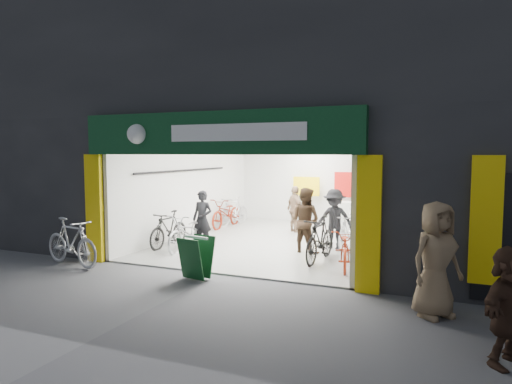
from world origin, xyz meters
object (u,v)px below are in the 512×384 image
Objects in this scene: pedestrian_near at (436,260)px; sandwich_board at (196,256)px; parked_bike at (71,242)px; bike_right_front at (320,240)px; bike_left_front at (189,232)px.

pedestrian_near is 4.68m from sandwich_board.
pedestrian_near reaches higher than parked_bike.
sandwich_board is at bearing -124.24° from bike_right_front.
pedestrian_near reaches higher than bike_left_front.
bike_right_front reaches higher than bike_left_front.
sandwich_board is (1.61, -2.38, -0.02)m from bike_left_front.
bike_left_front is 3.00m from parked_bike.
pedestrian_near reaches higher than sandwich_board.
sandwich_board is at bearing -55.46° from bike_left_front.
bike_left_front is at bearing -174.05° from bike_right_front.
bike_right_front is 2.09× the size of sandwich_board.
parked_bike is 7.91m from pedestrian_near.
parked_bike reaches higher than sandwich_board.
bike_right_front is at bearing 88.25° from pedestrian_near.
bike_right_front is 0.99× the size of parked_bike.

